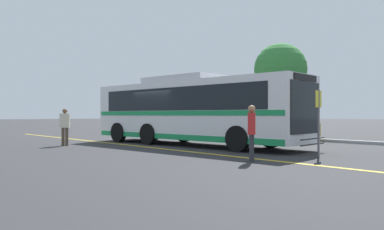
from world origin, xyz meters
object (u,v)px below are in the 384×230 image
Objects in this scene: parked_car_2 at (274,127)px; bus_stop_sign at (319,114)px; pedestrian_1 at (65,125)px; parked_car_1 at (200,126)px; tree_0 at (280,70)px; pedestrian_0 at (252,130)px; parked_car_0 at (140,124)px; transit_bus at (192,109)px.

bus_stop_sign is (5.47, -5.35, 0.69)m from parked_car_2.
pedestrian_1 is 0.75× the size of bus_stop_sign.
bus_stop_sign reaches higher than parked_car_1.
pedestrian_1 is 0.27× the size of tree_0.
parked_car_2 is at bearing -164.79° from pedestrian_1.
pedestrian_0 is 2.76m from bus_stop_sign.
parked_car_2 reaches higher than parked_car_0.
tree_0 is at bearing 27.23° from parked_car_2.
pedestrian_1 is 14.56m from tree_0.
tree_0 is at bearing -147.31° from pedestrian_1.
parked_car_0 is 2.47× the size of pedestrian_0.
parked_car_2 is 2.00× the size of bus_stop_sign.
pedestrian_1 reaches higher than parked_car_0.
parked_car_0 is 1.85× the size of bus_stop_sign.
parked_car_1 is 2.17× the size of bus_stop_sign.
parked_car_0 is at bearing 84.70° from parked_car_1.
tree_0 reaches higher than pedestrian_1.
parked_car_2 is at bearing 163.84° from transit_bus.
tree_0 is at bearing -144.95° from bus_stop_sign.
bus_stop_sign is at bearing -137.55° from parked_car_2.
bus_stop_sign is (10.17, 4.25, 0.48)m from pedestrian_1.
tree_0 is (2.12, 13.98, 3.47)m from pedestrian_1.
pedestrian_0 is (5.77, -2.88, -0.70)m from transit_bus.
parked_car_1 is at bearing 16.70° from pedestrian_0.
parked_car_1 is 2.90× the size of pedestrian_0.
parked_car_1 is at bearing -132.95° from pedestrian_1.
transit_bus is 12.60m from parked_car_0.
parked_car_0 is 12.40m from pedestrian_1.
parked_car_0 is at bearing -111.14° from bus_stop_sign.
parked_car_0 is 11.49m from tree_0.
parked_car_0 is at bearing 86.70° from parked_car_2.
transit_bus is 1.88× the size of tree_0.
tree_0 reaches higher than parked_car_2.
transit_bus is 6.89× the size of pedestrian_1.
transit_bus is at bearing -141.46° from parked_car_1.
transit_bus is 6.49m from pedestrian_0.
parked_car_1 is 12.32m from bus_stop_sign.
transit_bus is 2.37× the size of parked_car_1.
bus_stop_sign is at bearing -50.42° from tree_0.
parked_car_2 is 2.68× the size of pedestrian_0.
tree_0 is at bearing -175.35° from transit_bus.
bus_stop_sign is at bearing 83.16° from transit_bus.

